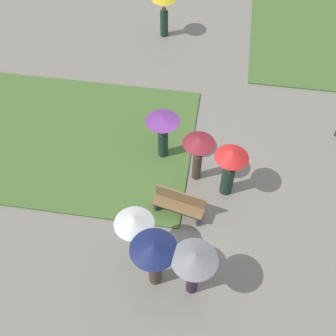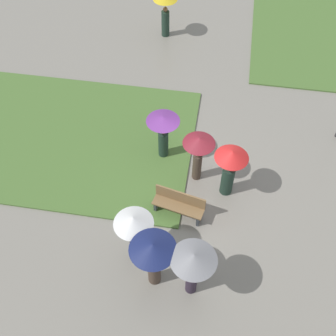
{
  "view_description": "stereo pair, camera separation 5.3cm",
  "coord_description": "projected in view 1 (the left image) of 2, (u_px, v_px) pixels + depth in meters",
  "views": [
    {
      "loc": [
        0.26,
        -8.02,
        10.89
      ],
      "look_at": [
        -0.92,
        -0.36,
        1.12
      ],
      "focal_mm": 45.0,
      "sensor_mm": 36.0,
      "label": 1
    },
    {
      "loc": [
        0.31,
        -8.01,
        10.89
      ],
      "look_at": [
        -0.92,
        -0.36,
        1.12
      ],
      "focal_mm": 45.0,
      "sensor_mm": 36.0,
      "label": 2
    }
  ],
  "objects": [
    {
      "name": "crowd_person_navy",
      "position": [
        154.0,
        254.0,
        10.34
      ],
      "size": [
        1.19,
        1.19,
        1.96
      ],
      "rotation": [
        0.0,
        0.0,
        0.14
      ],
      "color": "#47382D",
      "rests_on": "ground_plane"
    },
    {
      "name": "lone_walker_far_path",
      "position": [
        164.0,
        7.0,
        17.5
      ],
      "size": [
        1.01,
        1.01,
        1.91
      ],
      "rotation": [
        0.0,
        0.0,
        5.61
      ],
      "color": "#1E3328",
      "rests_on": "ground_plane"
    },
    {
      "name": "crowd_person_red",
      "position": [
        230.0,
        165.0,
        12.31
      ],
      "size": [
        1.0,
        1.0,
        1.91
      ],
      "rotation": [
        0.0,
        0.0,
        1.88
      ],
      "color": "#1E3328",
      "rests_on": "ground_plane"
    },
    {
      "name": "crowd_person_purple",
      "position": [
        163.0,
        129.0,
        13.24
      ],
      "size": [
        1.06,
        1.06,
        1.8
      ],
      "rotation": [
        0.0,
        0.0,
        5.97
      ],
      "color": "#1E3328",
      "rests_on": "ground_plane"
    },
    {
      "name": "lawn_patch_near",
      "position": [
        57.0,
        137.0,
        14.72
      ],
      "size": [
        9.42,
        6.0,
        0.06
      ],
      "color": "#4C7033",
      "rests_on": "ground_plane"
    },
    {
      "name": "ground_plane",
      "position": [
        198.0,
        184.0,
        13.48
      ],
      "size": [
        90.0,
        90.0,
        0.0
      ],
      "primitive_type": "plane",
      "color": "gray"
    },
    {
      "name": "crowd_person_grey",
      "position": [
        194.0,
        263.0,
        10.11
      ],
      "size": [
        1.15,
        1.15,
        1.98
      ],
      "rotation": [
        0.0,
        0.0,
        1.39
      ],
      "color": "#2D2333",
      "rests_on": "ground_plane"
    },
    {
      "name": "park_bench",
      "position": [
        179.0,
        204.0,
        12.46
      ],
      "size": [
        1.61,
        0.75,
        0.9
      ],
      "rotation": [
        0.0,
        0.0,
        -0.22
      ],
      "color": "brown",
      "rests_on": "ground_plane"
    },
    {
      "name": "crowd_person_white",
      "position": [
        135.0,
        228.0,
        10.87
      ],
      "size": [
        1.05,
        1.05,
        1.9
      ],
      "rotation": [
        0.0,
        0.0,
        1.47
      ],
      "color": "black",
      "rests_on": "ground_plane"
    },
    {
      "name": "crowd_person_maroon",
      "position": [
        198.0,
        148.0,
        12.59
      ],
      "size": [
        0.98,
        0.98,
        1.86
      ],
      "rotation": [
        0.0,
        0.0,
        3.65
      ],
      "color": "#47382D",
      "rests_on": "ground_plane"
    }
  ]
}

